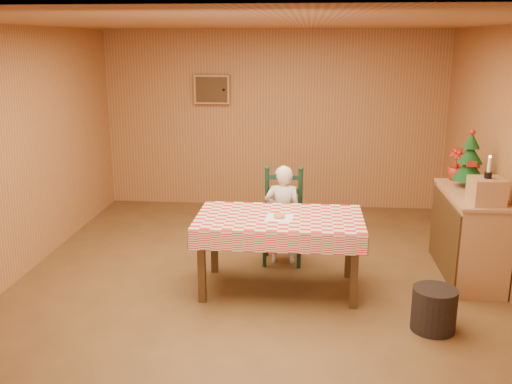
% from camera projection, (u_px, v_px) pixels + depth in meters
% --- Properties ---
extents(ground, '(6.00, 6.00, 0.00)m').
position_uv_depth(ground, '(254.00, 286.00, 5.87)').
color(ground, brown).
rests_on(ground, ground).
extents(cabin_walls, '(5.10, 6.05, 2.65)m').
position_uv_depth(cabin_walls, '(259.00, 102.00, 5.91)').
color(cabin_walls, '#AD713E').
rests_on(cabin_walls, ground).
extents(dining_table, '(1.66, 0.96, 0.77)m').
position_uv_depth(dining_table, '(279.00, 224.00, 5.64)').
color(dining_table, '#472B13').
rests_on(dining_table, ground).
extents(ladder_chair, '(0.44, 0.40, 1.08)m').
position_uv_depth(ladder_chair, '(283.00, 218.00, 6.45)').
color(ladder_chair, black).
rests_on(ladder_chair, ground).
extents(seated_child, '(0.41, 0.27, 1.12)m').
position_uv_depth(seated_child, '(283.00, 214.00, 6.38)').
color(seated_child, silver).
rests_on(seated_child, ground).
extents(napkin, '(0.27, 0.27, 0.00)m').
position_uv_depth(napkin, '(279.00, 218.00, 5.57)').
color(napkin, white).
rests_on(napkin, dining_table).
extents(donut, '(0.13, 0.13, 0.04)m').
position_uv_depth(donut, '(279.00, 216.00, 5.57)').
color(donut, '#D4944C').
rests_on(donut, napkin).
extents(shelf_unit, '(0.54, 1.24, 0.93)m').
position_uv_depth(shelf_unit, '(468.00, 235.00, 5.99)').
color(shelf_unit, tan).
rests_on(shelf_unit, ground).
extents(crate, '(0.32, 0.32, 0.25)m').
position_uv_depth(crate, '(486.00, 191.00, 5.45)').
color(crate, tan).
rests_on(crate, shelf_unit).
extents(christmas_tree, '(0.34, 0.34, 0.62)m').
position_uv_depth(christmas_tree, '(470.00, 161.00, 6.04)').
color(christmas_tree, '#472B13').
rests_on(christmas_tree, shelf_unit).
extents(flower_arrangement, '(0.26, 0.26, 0.36)m').
position_uv_depth(flower_arrangement, '(457.00, 164.00, 6.36)').
color(flower_arrangement, '#B21E10').
rests_on(flower_arrangement, shelf_unit).
extents(candle_set, '(0.07, 0.07, 0.22)m').
position_uv_depth(candle_set, '(488.00, 172.00, 5.40)').
color(candle_set, black).
rests_on(candle_set, crate).
extents(storage_bin, '(0.46, 0.46, 0.38)m').
position_uv_depth(storage_bin, '(434.00, 309.00, 4.95)').
color(storage_bin, black).
rests_on(storage_bin, ground).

